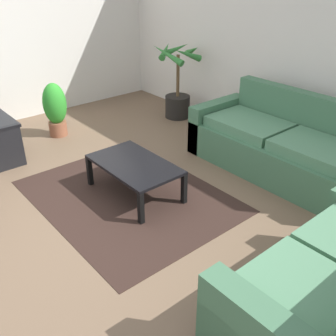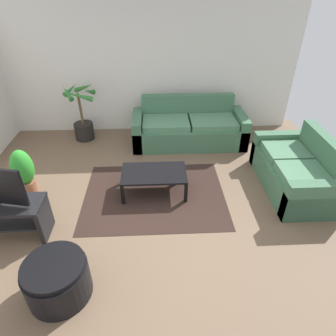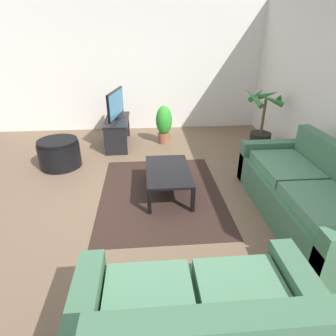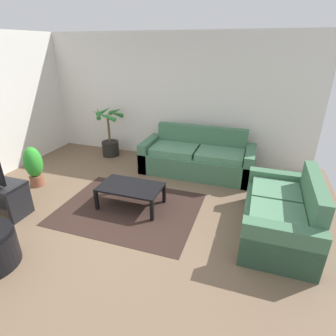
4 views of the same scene
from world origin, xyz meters
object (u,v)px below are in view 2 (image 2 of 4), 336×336
object	(u,v)px
couch_loveseat	(296,172)
coffee_table	(154,175)
ottoman	(57,279)
potted_plant_small	(23,171)
potted_palm	(83,120)
tv_stand	(2,215)
couch_main	(189,129)

from	to	relation	value
couch_loveseat	coffee_table	size ratio (longest dim) A/B	1.64
couch_loveseat	ottoman	xyz separation A→B (m)	(-3.31, -1.76, -0.07)
ottoman	potted_plant_small	bearing A→B (deg)	117.67
potted_palm	potted_plant_small	bearing A→B (deg)	-107.38
potted_plant_small	tv_stand	bearing A→B (deg)	-87.44
coffee_table	potted_palm	size ratio (longest dim) A/B	0.85
tv_stand	coffee_table	world-z (taller)	tv_stand
potted_palm	couch_loveseat	bearing A→B (deg)	-26.66
couch_main	coffee_table	distance (m)	1.77
potted_palm	tv_stand	bearing A→B (deg)	-100.82
couch_loveseat	coffee_table	bearing A→B (deg)	-179.69
couch_main	coffee_table	bearing A→B (deg)	-114.01
tv_stand	ottoman	xyz separation A→B (m)	(0.92, -0.91, -0.11)
couch_main	coffee_table	xyz separation A→B (m)	(-0.72, -1.62, 0.02)
potted_palm	coffee_table	bearing A→B (deg)	-52.43
couch_loveseat	potted_plant_small	distance (m)	4.27
ottoman	tv_stand	bearing A→B (deg)	135.39
ottoman	potted_palm	bearing A→B (deg)	96.32
couch_main	ottoman	distance (m)	3.80
couch_loveseat	coffee_table	distance (m)	2.27
couch_main	couch_loveseat	bearing A→B (deg)	-46.10
couch_main	couch_loveseat	xyz separation A→B (m)	(1.55, -1.61, -0.00)
couch_main	tv_stand	xyz separation A→B (m)	(-2.68, -2.46, 0.04)
potted_palm	potted_plant_small	size ratio (longest dim) A/B	1.54
coffee_table	ottoman	distance (m)	2.04
couch_loveseat	coffee_table	world-z (taller)	couch_loveseat
tv_stand	potted_plant_small	world-z (taller)	potted_plant_small
coffee_table	potted_plant_small	size ratio (longest dim) A/B	1.31
tv_stand	coffee_table	xyz separation A→B (m)	(1.96, 0.84, -0.02)
couch_main	couch_loveseat	size ratio (longest dim) A/B	1.36
tv_stand	ottoman	size ratio (longest dim) A/B	1.62
couch_main	potted_palm	size ratio (longest dim) A/B	1.91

